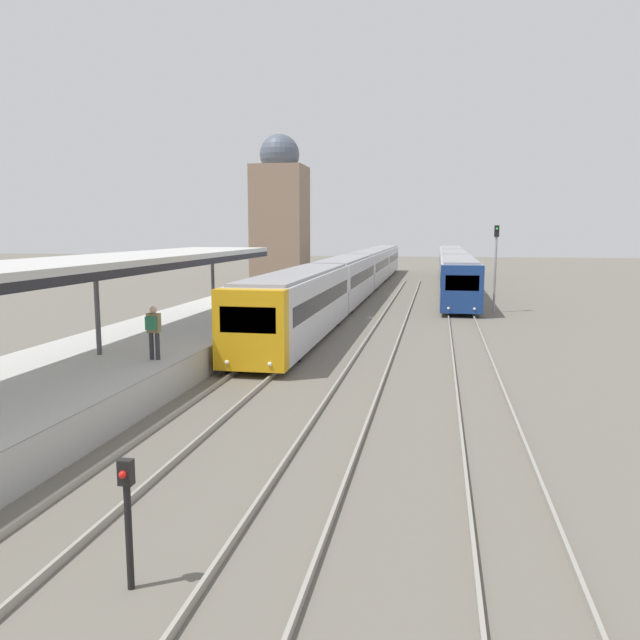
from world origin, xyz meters
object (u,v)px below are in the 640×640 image
Objects in this scene: train_near at (359,272)px; signal_post_near at (128,510)px; train_far at (453,267)px; person_on_platform at (153,328)px; signal_mast_far at (496,258)px.

train_near reaches higher than signal_post_near.
train_near is 11.56m from train_far.
person_on_platform is 0.31× the size of signal_mast_far.
signal_post_near is at bearing -96.23° from train_far.
signal_mast_far is (7.59, 31.99, 2.15)m from signal_post_near.
signal_mast_far is (12.01, 21.87, 1.30)m from person_on_platform.
signal_mast_far is at bearing 61.23° from person_on_platform.
train_far is at bearing 48.94° from train_near.
signal_post_near is at bearing -103.35° from signal_mast_far.
person_on_platform is 24.99m from signal_mast_far.
train_near is 13.91m from signal_mast_far.
person_on_platform is 0.88× the size of signal_post_near.
signal_post_near is (2.07, -41.88, -0.58)m from train_near.
signal_mast_far is (2.07, -18.61, 1.58)m from train_far.
train_near is at bearing 92.83° from signal_post_near.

